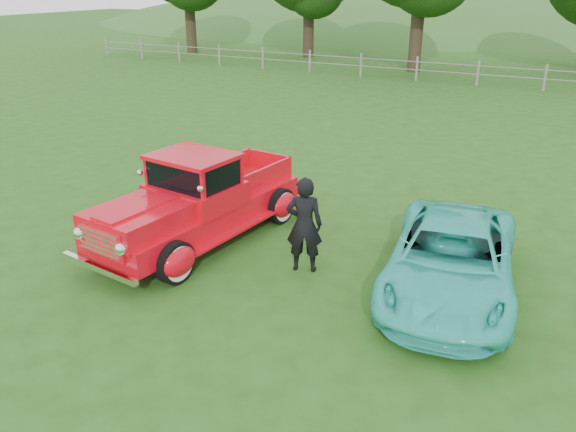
% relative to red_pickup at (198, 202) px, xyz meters
% --- Properties ---
extents(ground, '(140.00, 140.00, 0.00)m').
position_rel_red_pickup_xyz_m(ground, '(1.54, -1.50, -0.80)').
color(ground, '#244D14').
rests_on(ground, ground).
extents(distant_hills, '(116.00, 60.00, 18.00)m').
position_rel_red_pickup_xyz_m(distant_hills, '(-2.55, 57.96, -5.34)').
color(distant_hills, '#2B5920').
rests_on(distant_hills, ground).
extents(fence_line, '(48.00, 0.12, 1.20)m').
position_rel_red_pickup_xyz_m(fence_line, '(1.54, 20.50, -0.19)').
color(fence_line, gray).
rests_on(fence_line, ground).
extents(red_pickup, '(2.64, 5.15, 1.78)m').
position_rel_red_pickup_xyz_m(red_pickup, '(0.00, 0.00, 0.00)').
color(red_pickup, black).
rests_on(red_pickup, ground).
extents(teal_sedan, '(2.54, 4.52, 1.19)m').
position_rel_red_pickup_xyz_m(teal_sedan, '(4.84, 0.25, -0.20)').
color(teal_sedan, '#32CBBC').
rests_on(teal_sedan, ground).
extents(man, '(0.74, 0.61, 1.74)m').
position_rel_red_pickup_xyz_m(man, '(2.38, -0.16, 0.07)').
color(man, black).
rests_on(man, ground).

